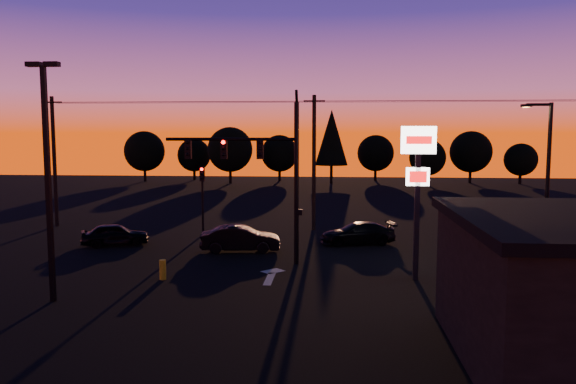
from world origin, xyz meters
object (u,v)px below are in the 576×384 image
object	(u,v)px
traffic_signal_mast	(264,165)
pylon_sign	(418,169)
parking_lot_light	(47,166)
car_left	(115,234)
suv_parked	(527,284)
streetlight	(546,175)
car_mid	(240,239)
car_right	(358,233)
bollard	(163,270)
secondary_signal	(202,190)

from	to	relation	value
traffic_signal_mast	pylon_sign	size ratio (longest dim) A/B	1.26
parking_lot_light	car_left	world-z (taller)	parking_lot_light
car_left	suv_parked	bearing A→B (deg)	-134.92
streetlight	car_mid	xyz separation A→B (m)	(-15.68, 1.20, -3.71)
streetlight	car_mid	size ratio (longest dim) A/B	1.85
car_right	suv_parked	size ratio (longest dim) A/B	0.92
traffic_signal_mast	bollard	xyz separation A→B (m)	(-4.14, -3.46, -4.49)
secondary_signal	car_right	distance (m)	10.23
parking_lot_light	traffic_signal_mast	bearing A→B (deg)	43.37
secondary_signal	car_mid	bearing A→B (deg)	-55.98
traffic_signal_mast	pylon_sign	bearing A→B (deg)	-19.36
secondary_signal	streetlight	size ratio (longest dim) A/B	0.54
parking_lot_light	streetlight	distance (m)	23.05
streetlight	pylon_sign	bearing A→B (deg)	-149.92
bollard	streetlight	bearing A→B (deg)	15.32
streetlight	bollard	world-z (taller)	streetlight
pylon_sign	parking_lot_light	bearing A→B (deg)	-162.77
streetlight	car_mid	bearing A→B (deg)	175.61
traffic_signal_mast	car_mid	size ratio (longest dim) A/B	1.98
pylon_sign	bollard	world-z (taller)	pylon_sign
car_right	pylon_sign	bearing A→B (deg)	3.41
pylon_sign	car_right	world-z (taller)	pylon_sign
streetlight	car_left	distance (m)	23.62
parking_lot_light	bollard	bearing A→B (deg)	47.25
traffic_signal_mast	pylon_sign	distance (m)	7.52
streetlight	suv_parked	xyz separation A→B (m)	(-3.03, -6.85, -3.76)
secondary_signal	suv_parked	size ratio (longest dim) A/B	0.91
traffic_signal_mast	suv_parked	world-z (taller)	traffic_signal_mast
pylon_sign	car_right	size ratio (longest dim) A/B	1.54
bollard	car_left	size ratio (longest dim) A/B	0.23
pylon_sign	streetlight	world-z (taller)	streetlight
secondary_signal	bollard	distance (m)	11.25
car_left	secondary_signal	bearing A→B (deg)	-69.73
pylon_sign	car_mid	xyz separation A→B (m)	(-8.77, 5.21, -4.20)
car_right	parking_lot_light	bearing A→B (deg)	-57.37
pylon_sign	streetlight	distance (m)	8.00
car_mid	car_right	xyz separation A→B (m)	(6.52, 2.64, -0.08)
car_left	suv_parked	xyz separation A→B (m)	(20.17, -9.12, 0.02)
car_left	suv_parked	world-z (taller)	suv_parked
parking_lot_light	car_mid	bearing A→B (deg)	59.45
traffic_signal_mast	suv_parked	bearing A→B (deg)	-25.96
bollard	car_left	bearing A→B (deg)	124.93
parking_lot_light	car_right	world-z (taller)	parking_lot_light
streetlight	car_left	xyz separation A→B (m)	(-23.21, 2.27, -3.77)
parking_lot_light	car_left	distance (m)	11.86
pylon_sign	streetlight	xyz separation A→B (m)	(6.91, 4.00, -0.49)
parking_lot_light	bollard	xyz separation A→B (m)	(3.26, 3.53, -4.83)
secondary_signal	streetlight	bearing A→B (deg)	-17.56
pylon_sign	car_left	size ratio (longest dim) A/B	1.79
secondary_signal	parking_lot_light	distance (m)	14.90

